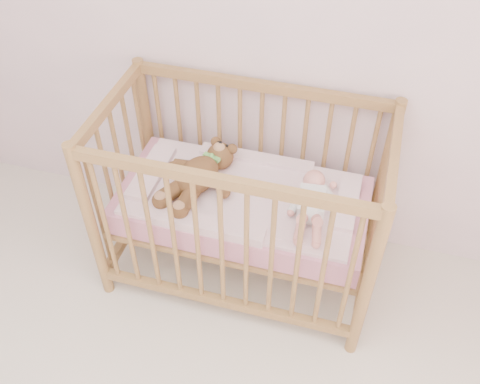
% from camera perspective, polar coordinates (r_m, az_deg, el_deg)
% --- Properties ---
extents(wall_back, '(4.00, 0.02, 2.70)m').
position_cam_1_polar(wall_back, '(2.51, 0.78, 19.68)').
color(wall_back, silver).
rests_on(wall_back, floor).
extents(crib, '(1.36, 0.76, 1.00)m').
position_cam_1_polar(crib, '(2.65, 0.30, -1.14)').
color(crib, '#9A7141').
rests_on(crib, floor).
extents(mattress, '(1.22, 0.62, 0.13)m').
position_cam_1_polar(mattress, '(2.67, 0.29, -1.37)').
color(mattress, pink).
rests_on(mattress, crib).
extents(blanket, '(1.10, 0.58, 0.06)m').
position_cam_1_polar(blanket, '(2.61, 0.30, -0.21)').
color(blanket, pink).
rests_on(blanket, mattress).
extents(baby, '(0.28, 0.50, 0.12)m').
position_cam_1_polar(baby, '(2.50, 7.69, -0.77)').
color(baby, white).
rests_on(baby, blanket).
extents(teddy_bear, '(0.54, 0.64, 0.15)m').
position_cam_1_polar(teddy_bear, '(2.59, -4.54, 1.77)').
color(teddy_bear, brown).
rests_on(teddy_bear, blanket).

